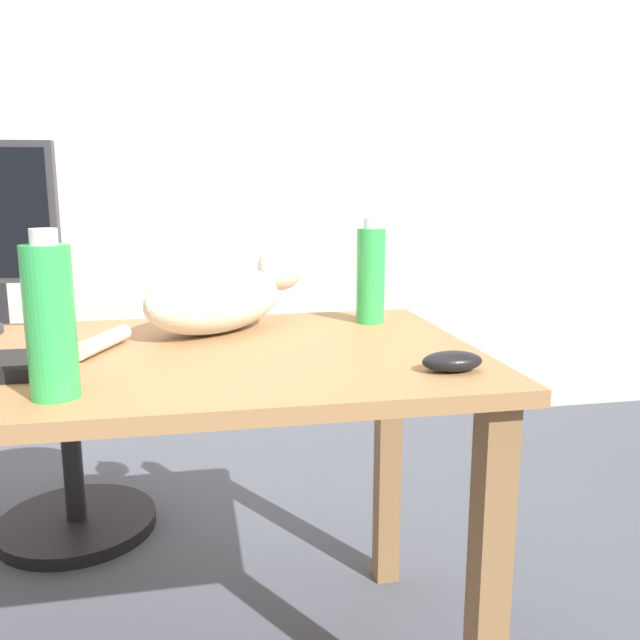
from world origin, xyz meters
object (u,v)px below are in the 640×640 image
at_px(water_bottle, 371,274).
at_px(cat, 222,295).
at_px(office_chair, 51,412).
at_px(computer_mouse, 452,361).
at_px(spray_bottle, 50,320).

bearing_deg(water_bottle, cat, -175.88).
height_order(office_chair, water_bottle, water_bottle).
relative_size(cat, computer_mouse, 4.49).
xyz_separation_m(cat, water_bottle, (0.35, 0.03, 0.03)).
bearing_deg(office_chair, computer_mouse, -47.91).
xyz_separation_m(office_chair, water_bottle, (0.85, -0.53, 0.47)).
bearing_deg(cat, water_bottle, 4.12).
bearing_deg(spray_bottle, water_bottle, 36.37).
relative_size(office_chair, computer_mouse, 8.31).
distance_m(office_chair, cat, 0.86).
height_order(computer_mouse, water_bottle, water_bottle).
height_order(cat, spray_bottle, spray_bottle).
relative_size(office_chair, cat, 1.85).
bearing_deg(water_bottle, office_chair, 148.26).
distance_m(office_chair, water_bottle, 1.10).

